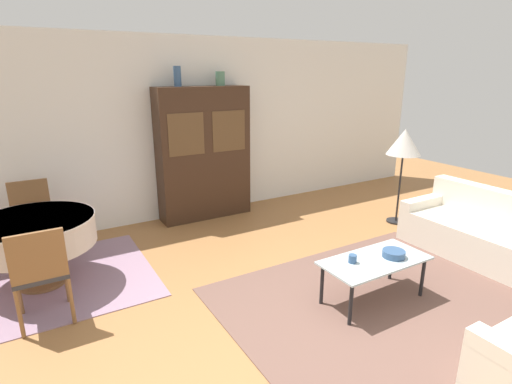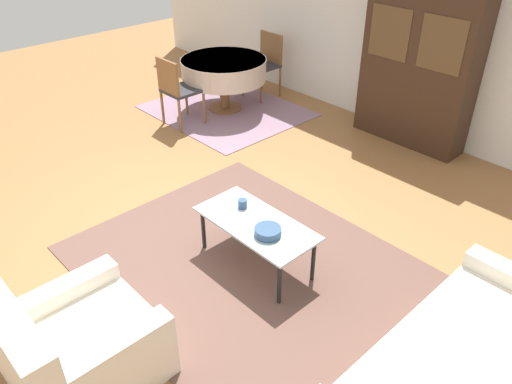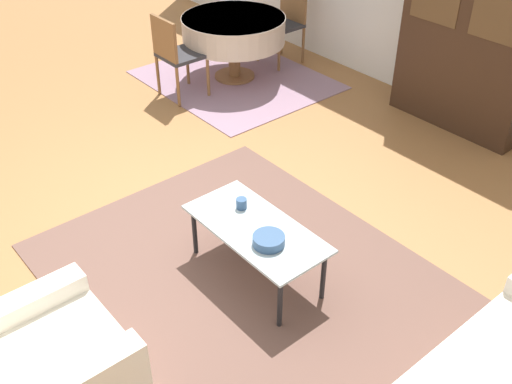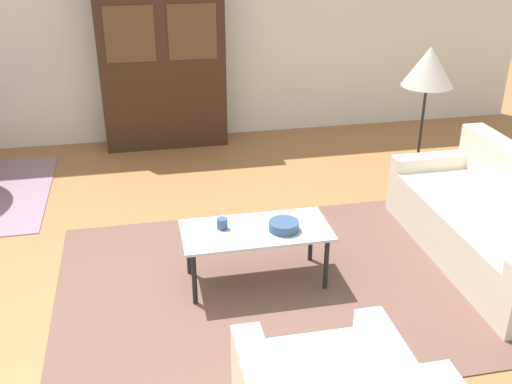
{
  "view_description": "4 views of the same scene",
  "coord_description": "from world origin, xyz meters",
  "views": [
    {
      "loc": [
        -1.88,
        -2.15,
        2.2
      ],
      "look_at": [
        0.2,
        1.4,
        0.95
      ],
      "focal_mm": 28.0,
      "sensor_mm": 36.0,
      "label": 1
    },
    {
      "loc": [
        3.37,
        -2.02,
        2.92
      ],
      "look_at": [
        0.89,
        0.29,
        0.75
      ],
      "focal_mm": 35.0,
      "sensor_mm": 36.0,
      "label": 2
    },
    {
      "loc": [
        3.39,
        -1.8,
        3.06
      ],
      "look_at": [
        0.89,
        0.29,
        0.75
      ],
      "focal_mm": 42.0,
      "sensor_mm": 36.0,
      "label": 3
    },
    {
      "loc": [
        0.13,
        -3.44,
        2.56
      ],
      "look_at": [
        0.89,
        0.29,
        0.75
      ],
      "focal_mm": 42.0,
      "sensor_mm": 36.0,
      "label": 4
    }
  ],
  "objects": [
    {
      "name": "ground_plane",
      "position": [
        0.0,
        0.0,
        0.0
      ],
      "size": [
        14.0,
        14.0,
        0.0
      ],
      "primitive_type": "plane",
      "color": "#9E6B3D"
    },
    {
      "name": "wall_back",
      "position": [
        0.0,
        3.63,
        1.35
      ],
      "size": [
        10.0,
        0.06,
        2.7
      ],
      "color": "white",
      "rests_on": "ground_plane"
    },
    {
      "name": "area_rug",
      "position": [
        0.95,
        0.21,
        0.01
      ],
      "size": [
        3.07,
        2.36,
        0.01
      ],
      "color": "brown",
      "rests_on": "ground_plane"
    },
    {
      "name": "dining_rug",
      "position": [
        -1.86,
        2.29,
        0.01
      ],
      "size": [
        2.1,
        1.8,
        0.01
      ],
      "color": "gray",
      "rests_on": "ground_plane"
    },
    {
      "name": "couch",
      "position": [
        2.82,
        0.25,
        0.29
      ],
      "size": [
        0.86,
        1.97,
        0.79
      ],
      "rotation": [
        0.0,
        0.0,
        1.57
      ],
      "color": "silver",
      "rests_on": "ground_plane"
    },
    {
      "name": "coffee_table",
      "position": [
        0.89,
        0.29,
        0.4
      ],
      "size": [
        1.08,
        0.52,
        0.44
      ],
      "color": "black",
      "rests_on": "area_rug"
    },
    {
      "name": "display_cabinet",
      "position": [
        0.44,
        3.38,
        1.0
      ],
      "size": [
        1.4,
        0.4,
        1.99
      ],
      "color": "#382316",
      "rests_on": "ground_plane"
    },
    {
      "name": "dining_table",
      "position": [
        -1.93,
        2.32,
        0.6
      ],
      "size": [
        1.2,
        1.2,
        0.74
      ],
      "color": "brown",
      "rests_on": "dining_rug"
    },
    {
      "name": "dining_chair_near",
      "position": [
        -1.93,
        1.5,
        0.54
      ],
      "size": [
        0.44,
        0.44,
        0.92
      ],
      "color": "brown",
      "rests_on": "dining_rug"
    },
    {
      "name": "dining_chair_far",
      "position": [
        -1.93,
        3.13,
        0.54
      ],
      "size": [
        0.44,
        0.44,
        0.92
      ],
      "rotation": [
        0.0,
        0.0,
        3.14
      ],
      "color": "brown",
      "rests_on": "dining_rug"
    },
    {
      "name": "floor_lamp",
      "position": [
        2.83,
        1.67,
        1.19
      ],
      "size": [
        0.49,
        0.49,
        1.41
      ],
      "color": "black",
      "rests_on": "ground_plane"
    },
    {
      "name": "cup",
      "position": [
        0.66,
        0.36,
        0.49
      ],
      "size": [
        0.08,
        0.08,
        0.08
      ],
      "color": "#33517A",
      "rests_on": "coffee_table"
    },
    {
      "name": "bowl",
      "position": [
        1.09,
        0.24,
        0.48
      ],
      "size": [
        0.22,
        0.22,
        0.07
      ],
      "color": "#33517A",
      "rests_on": "coffee_table"
    },
    {
      "name": "vase_tall",
      "position": [
        0.09,
        3.38,
        2.13
      ],
      "size": [
        0.1,
        0.1,
        0.28
      ],
      "color": "#33517A",
      "rests_on": "display_cabinet"
    },
    {
      "name": "vase_short",
      "position": [
        0.75,
        3.38,
        2.09
      ],
      "size": [
        0.14,
        0.14,
        0.21
      ],
      "color": "#4C7A60",
      "rests_on": "display_cabinet"
    }
  ]
}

